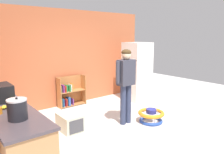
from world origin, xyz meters
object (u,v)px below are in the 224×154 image
microwave (0,93)px  banana_bunch (4,107)px  pet_carrier (70,122)px  white_cup (21,104)px  yellow_cup (14,101)px  baby_walker (151,116)px  kitchen_counter (10,135)px  refrigerator (137,72)px  standing_person (126,80)px  bookshelf (69,93)px  crock_pot (17,109)px

microwave → banana_bunch: bearing=-95.8°
pet_carrier → white_cup: (-1.10, -0.53, 0.77)m
microwave → yellow_cup: (0.14, -0.29, -0.09)m
baby_walker → white_cup: bearing=174.7°
baby_walker → microwave: (-2.96, 0.80, 0.88)m
kitchen_counter → refrigerator: refrigerator is taller
standing_person → white_cup: bearing=-178.3°
banana_bunch → microwave: bearing=84.2°
pet_carrier → yellow_cup: size_ratio=5.81×
baby_walker → microwave: size_ratio=1.26×
microwave → bookshelf: bearing=35.5°
banana_bunch → bookshelf: bearing=42.6°
crock_pot → banana_bunch: bearing=93.0°
kitchen_counter → refrigerator: size_ratio=1.32×
kitchen_counter → banana_bunch: 0.48m
crock_pot → banana_bunch: 0.59m
bookshelf → banana_bunch: banana_bunch is taller
bookshelf → white_cup: 2.82m
bookshelf → baby_walker: 2.45m
baby_walker → crock_pot: bearing=-175.2°
white_cup → bookshelf: bearing=46.8°
microwave → baby_walker: bearing=-15.1°
crock_pot → kitchen_counter: bearing=89.4°
kitchen_counter → yellow_cup: 0.54m
kitchen_counter → standing_person: (2.46, -0.01, 0.58)m
yellow_cup → white_cup: same height
microwave → pet_carrier: bearing=-0.5°
bookshelf → white_cup: bearing=-133.2°
banana_bunch → standing_person: bearing=-0.0°
bookshelf → yellow_cup: yellow_cup is taller
refrigerator → white_cup: 4.02m
kitchen_counter → banana_bunch: banana_bunch is taller
standing_person → pet_carrier: size_ratio=3.07×
kitchen_counter → banana_bunch: (-0.04, -0.01, 0.48)m
microwave → banana_bunch: size_ratio=3.03×
refrigerator → pet_carrier: refrigerator is taller
refrigerator → baby_walker: 1.97m
kitchen_counter → yellow_cup: yellow_cup is taller
pet_carrier → yellow_cup: (-1.14, -0.28, 0.77)m
refrigerator → banana_bunch: size_ratio=11.24×
baby_walker → yellow_cup: size_ratio=6.36×
pet_carrier → bookshelf: bearing=62.1°
yellow_cup → baby_walker: bearing=-10.2°
banana_bunch → white_cup: size_ratio=1.67×
baby_walker → yellow_cup: (-2.82, 0.51, 0.79)m
refrigerator → pet_carrier: bearing=-165.2°
bookshelf → banana_bunch: size_ratio=5.37×
refrigerator → pet_carrier: (-2.72, -0.72, -0.71)m
banana_bunch → yellow_cup: 0.26m
standing_person → baby_walker: bearing=-33.3°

